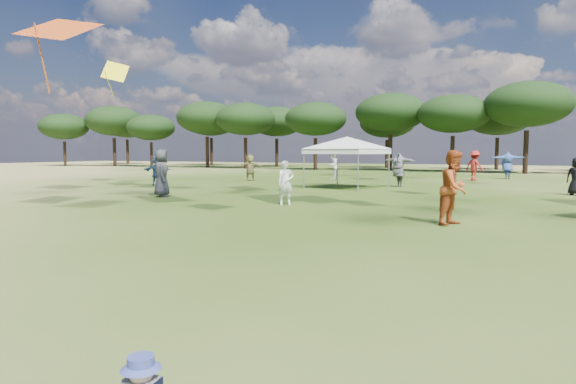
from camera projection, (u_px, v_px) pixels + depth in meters
name	position (u px, v px, depth m)	size (l,w,h in m)	color
tree_line	(516.00, 111.00, 42.69)	(108.78, 17.63, 7.77)	black
tent_left	(347.00, 139.00, 23.88)	(6.39, 6.39, 2.86)	gray
festival_crowd	(429.00, 171.00, 23.94)	(29.55, 23.77, 1.92)	#816246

